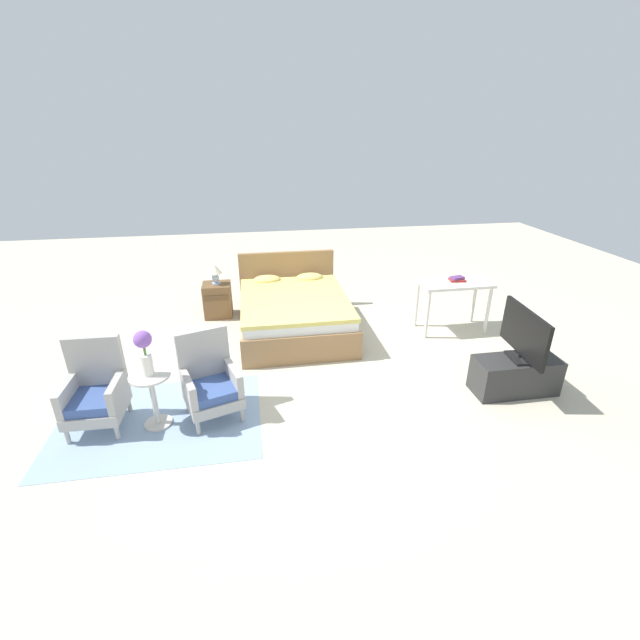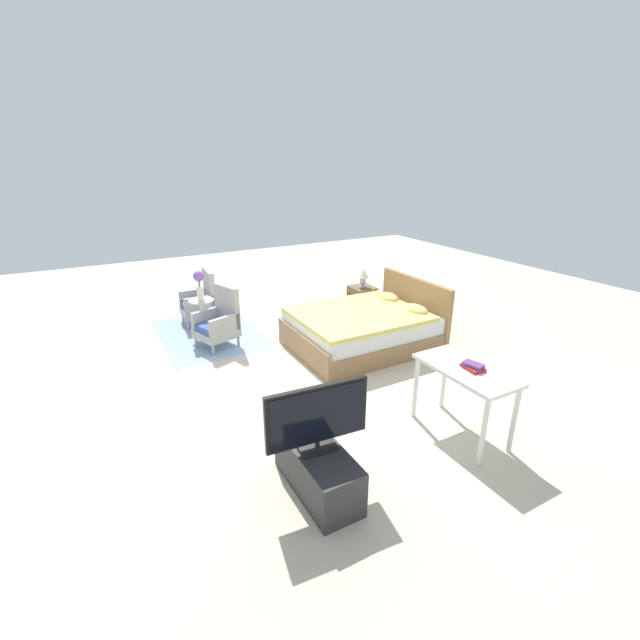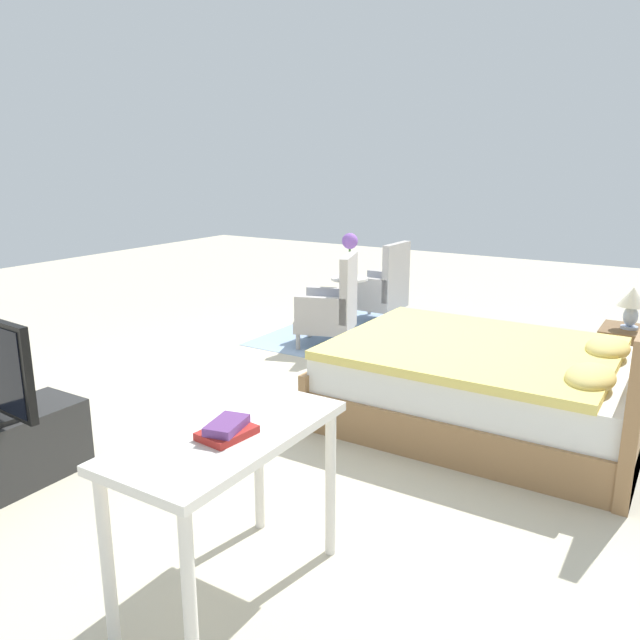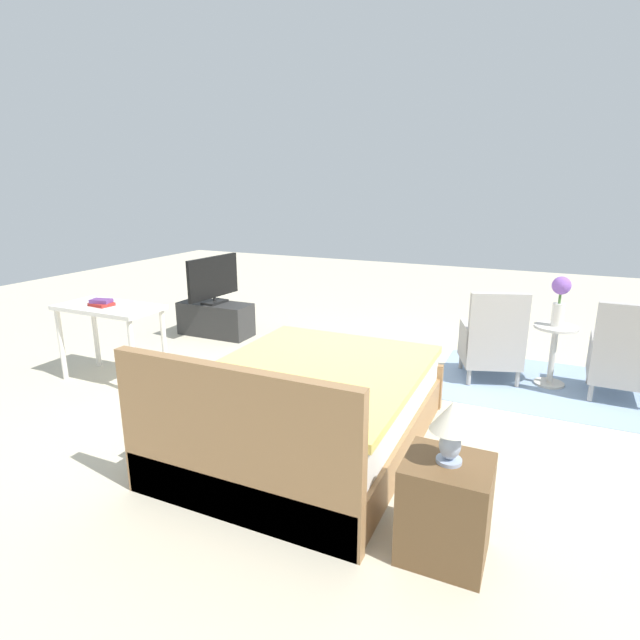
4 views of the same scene
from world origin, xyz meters
name	(u,v)px [view 2 (image 2 of 4)]	position (x,y,z in m)	size (l,w,h in m)	color
ground_plane	(300,365)	(0.00, 0.00, 0.00)	(16.00, 16.00, 0.00)	beige
floor_rug	(208,334)	(-1.77, -0.83, 0.00)	(2.10, 1.50, 0.01)	#8EA8C6
bed	(365,328)	(-0.12, 1.17, 0.30)	(1.58, 2.09, 0.96)	#997047
armchair_by_window_left	(201,302)	(-2.34, -0.77, 0.38)	(0.55, 0.55, 0.92)	#ADA8A3
armchair_by_window_right	(219,322)	(-1.21, -0.77, 0.38)	(0.68, 0.68, 0.92)	#ADA8A3
side_table	(202,313)	(-1.77, -0.89, 0.38)	(0.40, 0.40, 0.60)	beige
flower_vase	(199,282)	(-1.77, -0.89, 0.90)	(0.17, 0.17, 0.48)	silver
nightstand	(362,301)	(-1.28, 1.90, 0.27)	(0.44, 0.41, 0.55)	brown
table_lamp	(363,275)	(-1.28, 1.90, 0.76)	(0.22, 0.22, 0.33)	#9EADC6
tv_stand	(317,469)	(2.23, -0.92, 0.21)	(0.96, 0.40, 0.43)	#2D2D2D
tv_flatscreen	(317,417)	(2.23, -0.92, 0.74)	(0.23, 0.90, 0.60)	black
vanity_desk	(465,378)	(2.22, 0.78, 0.65)	(1.04, 0.52, 0.77)	silver
book_stack	(473,366)	(2.27, 0.82, 0.80)	(0.23, 0.18, 0.07)	#AD2823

